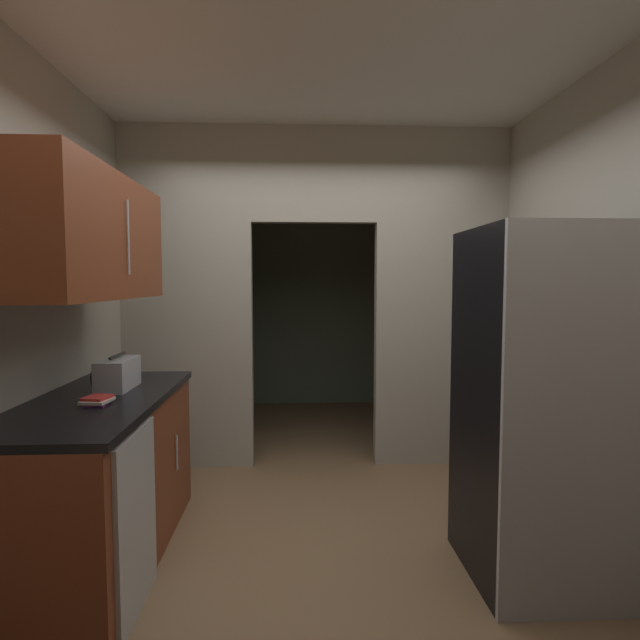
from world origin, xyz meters
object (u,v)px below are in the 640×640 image
(book_stack, at_px, (97,401))
(boombox, at_px, (117,374))
(refrigerator, at_px, (554,405))
(dishwasher, at_px, (137,522))

(book_stack, bearing_deg, boombox, 94.50)
(refrigerator, height_order, boombox, refrigerator)
(boombox, bearing_deg, dishwasher, -66.47)
(boombox, bearing_deg, book_stack, -85.50)
(refrigerator, xyz_separation_m, boombox, (-2.37, 0.49, 0.10))
(boombox, relative_size, book_stack, 2.10)
(refrigerator, distance_m, book_stack, 2.34)
(dishwasher, height_order, book_stack, book_stack)
(dishwasher, distance_m, boombox, 0.95)
(dishwasher, distance_m, book_stack, 0.64)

